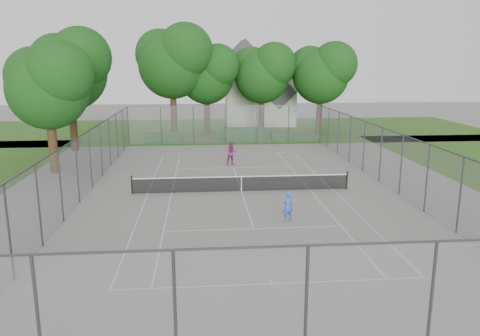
{
  "coord_description": "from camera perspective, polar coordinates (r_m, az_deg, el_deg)",
  "views": [
    {
      "loc": [
        -2.35,
        -26.63,
        7.51
      ],
      "look_at": [
        0.0,
        1.0,
        1.2
      ],
      "focal_mm": 35.0,
      "sensor_mm": 36.0,
      "label": 1
    }
  ],
  "objects": [
    {
      "name": "ground",
      "position": [
        27.77,
        0.18,
        -2.87
      ],
      "size": [
        120.0,
        120.0,
        0.0
      ],
      "primitive_type": "plane",
      "color": "slate",
      "rests_on": "ground"
    },
    {
      "name": "court_markings",
      "position": [
        27.77,
        0.18,
        -2.86
      ],
      "size": [
        11.03,
        23.83,
        0.01
      ],
      "color": "beige",
      "rests_on": "ground"
    },
    {
      "name": "tree_side_back",
      "position": [
        42.47,
        -20.06,
        11.54
      ],
      "size": [
        7.21,
        6.58,
        10.37
      ],
      "color": "#342213",
      "rests_on": "ground"
    },
    {
      "name": "tree_side_front",
      "position": [
        34.24,
        -22.34,
        9.61
      ],
      "size": [
        6.24,
        5.69,
        8.96
      ],
      "color": "#342213",
      "rests_on": "ground"
    },
    {
      "name": "tree_far_midright",
      "position": [
        50.04,
        2.8,
        11.7
      ],
      "size": [
        6.63,
        6.05,
        9.53
      ],
      "color": "#342213",
      "rests_on": "ground"
    },
    {
      "name": "tree_far_right",
      "position": [
        49.91,
        9.94,
        11.56
      ],
      "size": [
        6.67,
        6.09,
        9.58
      ],
      "color": "#342213",
      "rests_on": "ground"
    },
    {
      "name": "girl_player",
      "position": [
        22.68,
        5.84,
        -4.63
      ],
      "size": [
        0.62,
        0.5,
        1.47
      ],
      "primitive_type": "imported",
      "rotation": [
        0.0,
        0.0,
        3.46
      ],
      "color": "blue",
      "rests_on": "ground"
    },
    {
      "name": "hedge_mid",
      "position": [
        45.64,
        0.28,
        4.14
      ],
      "size": [
        3.96,
        1.13,
        1.24
      ],
      "primitive_type": "cube",
      "color": "#154317",
      "rests_on": "ground"
    },
    {
      "name": "house",
      "position": [
        57.63,
        2.37,
        9.37
      ],
      "size": [
        8.1,
        6.28,
        10.08
      ],
      "color": "beige",
      "rests_on": "ground"
    },
    {
      "name": "hedge_left",
      "position": [
        45.47,
        -9.31,
        3.71
      ],
      "size": [
        3.58,
        1.07,
        0.9
      ],
      "primitive_type": "cube",
      "color": "#154317",
      "rests_on": "ground"
    },
    {
      "name": "tree_far_midleft",
      "position": [
        49.75,
        -4.0,
        11.54
      ],
      "size": [
        6.51,
        5.94,
        9.36
      ],
      "color": "#342213",
      "rests_on": "ground"
    },
    {
      "name": "hedge_right",
      "position": [
        45.71,
        5.67,
        3.85
      ],
      "size": [
        2.92,
        1.07,
        0.88
      ],
      "primitive_type": "cube",
      "color": "#154317",
      "rests_on": "ground"
    },
    {
      "name": "perimeter_fence",
      "position": [
        27.34,
        0.18,
        0.78
      ],
      "size": [
        18.08,
        34.08,
        3.52
      ],
      "color": "#38383D",
      "rests_on": "ground"
    },
    {
      "name": "grass_far",
      "position": [
        53.22,
        -2.29,
        4.7
      ],
      "size": [
        60.0,
        20.0,
        0.0
      ],
      "primitive_type": "cube",
      "color": "#274E16",
      "rests_on": "ground"
    },
    {
      "name": "tree_far_left",
      "position": [
        48.74,
        -8.17,
        13.02
      ],
      "size": [
        7.89,
        7.2,
        11.34
      ],
      "color": "#342213",
      "rests_on": "ground"
    },
    {
      "name": "woman_player",
      "position": [
        34.77,
        -1.04,
        1.82
      ],
      "size": [
        0.93,
        0.76,
        1.75
      ],
      "primitive_type": "imported",
      "rotation": [
        0.0,
        0.0,
        0.12
      ],
      "color": "#812B65",
      "rests_on": "ground"
    },
    {
      "name": "tennis_net",
      "position": [
        27.64,
        0.18,
        -1.85
      ],
      "size": [
        12.87,
        0.1,
        1.1
      ],
      "color": "black",
      "rests_on": "ground"
    }
  ]
}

